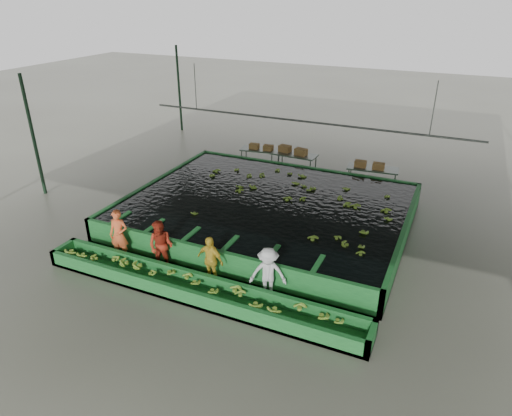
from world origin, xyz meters
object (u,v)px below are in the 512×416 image
at_px(worker_a, 119,235).
at_px(worker_b, 161,246).
at_px(box_stack_mid, 293,153).
at_px(worker_c, 210,260).
at_px(packing_table_mid, 294,164).
at_px(sorting_trough, 196,289).
at_px(box_stack_right, 369,168).
at_px(packing_table_left, 262,158).
at_px(box_stack_left, 261,149).
at_px(flotation_tank, 267,211).
at_px(worker_d, 268,274).
at_px(packing_table_right, 372,178).

distance_m(worker_a, worker_b, 1.60).
bearing_deg(box_stack_mid, worker_c, -84.32).
distance_m(worker_b, packing_table_mid, 9.45).
bearing_deg(worker_b, sorting_trough, -34.79).
bearing_deg(box_stack_right, packing_table_left, 174.01).
relative_size(box_stack_left, box_stack_mid, 0.84).
relative_size(flotation_tank, worker_d, 6.28).
height_order(worker_d, box_stack_right, worker_d).
xyz_separation_m(packing_table_mid, packing_table_right, (3.73, -0.34, 0.00)).
relative_size(worker_d, packing_table_right, 0.74).
bearing_deg(box_stack_right, worker_d, -95.63).
relative_size(worker_a, box_stack_left, 1.45).
bearing_deg(sorting_trough, box_stack_left, 103.84).
distance_m(worker_a, box_stack_left, 9.48).
relative_size(packing_table_mid, box_stack_mid, 1.53).
bearing_deg(worker_c, flotation_tank, 98.01).
distance_m(packing_table_mid, box_stack_right, 3.64).
xyz_separation_m(worker_a, packing_table_left, (0.78, 9.53, -0.38)).
height_order(packing_table_left, packing_table_mid, packing_table_mid).
xyz_separation_m(flotation_tank, worker_c, (0.03, -4.30, 0.32)).
distance_m(packing_table_left, box_stack_right, 5.32).
bearing_deg(worker_b, box_stack_left, 85.69).
bearing_deg(box_stack_left, worker_b, -84.92).
distance_m(flotation_tank, worker_d, 4.70).
distance_m(flotation_tank, worker_c, 4.31).
distance_m(worker_b, packing_table_right, 10.17).
bearing_deg(packing_table_left, packing_table_right, -4.85).
bearing_deg(box_stack_left, sorting_trough, -76.16).
distance_m(worker_a, packing_table_mid, 9.73).
bearing_deg(flotation_tank, packing_table_mid, 99.27).
xyz_separation_m(worker_a, worker_b, (1.60, 0.00, -0.02)).
height_order(worker_c, packing_table_mid, worker_c).
bearing_deg(flotation_tank, packing_table_right, 58.70).
height_order(flotation_tank, worker_a, worker_a).
height_order(flotation_tank, worker_d, worker_d).
relative_size(worker_a, box_stack_mid, 1.22).
xyz_separation_m(flotation_tank, worker_d, (1.87, -4.30, 0.35)).
distance_m(sorting_trough, packing_table_right, 10.29).
bearing_deg(flotation_tank, sorting_trough, -90.00).
xyz_separation_m(worker_d, packing_table_left, (-4.38, 9.53, -0.33)).
bearing_deg(box_stack_right, packing_table_right, 32.20).
height_order(box_stack_mid, box_stack_right, box_stack_mid).
height_order(flotation_tank, packing_table_right, packing_table_right).
bearing_deg(box_stack_mid, flotation_tank, -79.98).
xyz_separation_m(sorting_trough, worker_d, (1.87, 0.80, 0.55)).
bearing_deg(box_stack_left, packing_table_right, -3.97).
bearing_deg(sorting_trough, box_stack_mid, 95.07).
bearing_deg(flotation_tank, worker_b, -111.40).
relative_size(flotation_tank, worker_c, 6.53).
height_order(sorting_trough, packing_table_left, packing_table_left).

